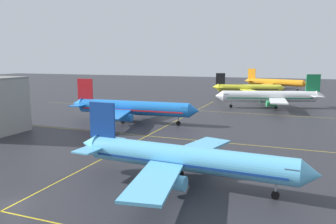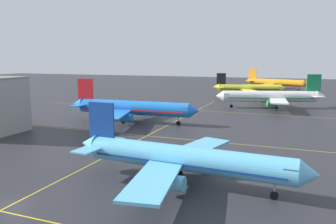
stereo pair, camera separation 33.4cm
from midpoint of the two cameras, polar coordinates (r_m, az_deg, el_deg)
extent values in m
plane|color=#28282D|center=(45.77, -25.24, -14.23)|extent=(600.00, 600.00, 0.00)
cylinder|color=#5BB7E5|center=(46.45, 2.97, -8.01)|extent=(29.85, 5.20, 3.53)
cone|color=#5BB7E5|center=(43.64, 23.36, -9.90)|extent=(2.60, 3.59, 3.46)
cone|color=#5BB7E5|center=(54.17, -13.43, -5.36)|extent=(3.15, 3.51, 3.35)
cube|color=navy|center=(51.91, -11.47, -1.40)|extent=(4.47, 0.58, 5.57)
cube|color=#5BB7E5|center=(50.89, -13.59, -6.30)|extent=(3.24, 4.99, 0.22)
cube|color=#5BB7E5|center=(55.24, -10.06, -4.97)|extent=(3.24, 4.99, 0.22)
cube|color=#5BB7E5|center=(40.15, -2.45, -11.64)|extent=(6.89, 14.49, 0.37)
cube|color=#5BB7E5|center=(54.03, 5.08, -6.19)|extent=(8.31, 14.70, 0.37)
cylinder|color=#5BB7E5|center=(42.73, 0.80, -12.05)|extent=(3.26, 2.12, 1.95)
cylinder|color=#5BB7E5|center=(51.25, 5.12, -8.45)|extent=(3.26, 2.12, 1.95)
cube|color=#385166|center=(43.52, 20.56, -9.07)|extent=(1.85, 3.33, 0.65)
cube|color=navy|center=(46.58, 2.97, -8.53)|extent=(27.48, 5.10, 0.33)
cylinder|color=#99999E|center=(44.57, 17.92, -12.30)|extent=(0.26, 0.26, 1.53)
cylinder|color=black|center=(44.94, 17.86, -13.52)|extent=(1.04, 0.47, 1.02)
cylinder|color=#99999E|center=(45.75, -0.38, -11.28)|extent=(0.26, 0.26, 1.53)
cylinder|color=black|center=(46.11, -0.37, -12.47)|extent=(1.04, 0.47, 1.02)
cylinder|color=#99999E|center=(49.93, 1.95, -9.51)|extent=(0.26, 0.26, 1.53)
cylinder|color=black|center=(50.27, 1.94, -10.62)|extent=(1.04, 0.47, 1.02)
cylinder|color=blue|center=(92.46, -6.14, 0.75)|extent=(32.53, 5.36, 3.85)
cone|color=blue|center=(86.79, 4.46, 0.23)|extent=(2.80, 3.89, 3.77)
cone|color=blue|center=(101.00, -15.40, 1.41)|extent=(3.41, 3.80, 3.65)
cube|color=red|center=(99.11, -14.23, 3.85)|extent=(4.87, 0.59, 6.07)
cube|color=blue|center=(97.33, -15.34, 1.13)|extent=(3.48, 5.41, 0.24)
cube|color=blue|center=(102.40, -13.47, 1.59)|extent=(3.48, 5.41, 0.24)
cube|color=blue|center=(85.34, -9.13, -0.42)|extent=(8.94, 16.02, 0.40)
cube|color=blue|center=(100.75, -4.65, 1.11)|extent=(7.65, 15.83, 0.40)
cylinder|color=blue|center=(87.97, -7.41, -0.97)|extent=(3.54, 2.28, 2.13)
cylinder|color=blue|center=(97.43, -4.74, 0.05)|extent=(3.54, 2.28, 2.13)
cube|color=#385166|center=(87.28, 2.98, 0.67)|extent=(1.99, 3.62, 0.71)
cube|color=red|center=(92.53, -6.14, 0.45)|extent=(29.94, 5.27, 0.36)
cylinder|color=#99999E|center=(88.32, 1.69, -1.22)|extent=(0.28, 0.28, 1.67)
cylinder|color=black|center=(88.52, 1.69, -1.93)|extent=(1.13, 0.51, 1.11)
cylinder|color=#99999E|center=(91.36, -7.95, -0.96)|extent=(0.28, 0.28, 1.67)
cylinder|color=black|center=(91.56, -7.94, -1.65)|extent=(1.13, 0.51, 1.11)
cylinder|color=#99999E|center=(96.04, -6.57, -0.44)|extent=(0.28, 0.28, 1.67)
cylinder|color=black|center=(96.23, -6.56, -1.10)|extent=(1.13, 0.51, 1.11)
cylinder|color=white|center=(125.16, 16.92, 2.62)|extent=(32.78, 13.93, 3.94)
cone|color=white|center=(122.09, 8.71, 2.76)|extent=(3.75, 4.50, 3.86)
cone|color=white|center=(130.72, 24.72, 2.63)|extent=(4.31, 4.58, 3.74)
cube|color=#197F47|center=(129.38, 23.74, 4.62)|extent=(4.85, 1.88, 6.22)
cube|color=white|center=(132.82, 23.35, 2.80)|extent=(4.81, 6.15, 0.25)
cube|color=white|center=(127.04, 24.32, 2.49)|extent=(4.81, 6.15, 0.25)
cube|color=white|center=(133.98, 16.44, 2.78)|extent=(12.42, 16.17, 0.41)
cube|color=white|center=(117.03, 18.42, 1.82)|extent=(6.95, 16.02, 0.41)
cylinder|color=#2D9956|center=(130.54, 16.23, 2.03)|extent=(4.02, 3.15, 2.18)
cylinder|color=#2D9956|center=(120.15, 17.39, 1.40)|extent=(4.02, 3.15, 2.18)
cube|color=#385166|center=(122.29, 9.83, 3.01)|extent=(2.89, 4.02, 0.73)
cube|color=#197F47|center=(125.21, 16.91, 2.40)|extent=(30.26, 13.15, 0.37)
cylinder|color=#99999E|center=(122.92, 10.75, 1.55)|extent=(0.29, 0.29, 1.71)
cylinder|color=black|center=(123.07, 10.74, 1.03)|extent=(1.23, 0.79, 1.14)
cylinder|color=#99999E|center=(128.55, 17.48, 1.62)|extent=(0.29, 0.29, 1.71)
cylinder|color=black|center=(128.70, 17.45, 1.11)|extent=(1.23, 0.79, 1.14)
cylinder|color=#99999E|center=(123.39, 18.09, 1.29)|extent=(0.29, 0.29, 1.71)
cylinder|color=black|center=(123.54, 18.07, 0.77)|extent=(1.23, 0.79, 1.14)
cylinder|color=yellow|center=(165.09, 13.79, 4.06)|extent=(29.38, 11.69, 3.51)
cone|color=yellow|center=(168.40, 19.18, 3.91)|extent=(3.28, 3.98, 3.44)
cone|color=yellow|center=(163.24, 8.13, 4.31)|extent=(3.78, 4.04, 3.34)
cube|color=black|center=(163.13, 9.01, 5.68)|extent=(4.35, 1.57, 5.55)
cube|color=yellow|center=(160.62, 8.88, 4.21)|extent=(4.19, 5.45, 0.22)
cube|color=yellow|center=(166.13, 8.74, 4.37)|extent=(4.19, 5.45, 0.22)
cube|color=yellow|center=(157.26, 13.90, 3.62)|extent=(10.82, 14.49, 0.37)
cube|color=yellow|center=(172.73, 13.06, 4.11)|extent=(5.84, 14.19, 0.37)
cylinder|color=black|center=(160.55, 14.10, 3.29)|extent=(3.56, 2.75, 1.94)
cylinder|color=black|center=(170.00, 13.57, 3.61)|extent=(3.56, 2.75, 1.94)
cube|color=#385166|center=(167.84, 18.48, 4.11)|extent=(2.51, 3.57, 0.65)
cube|color=black|center=(165.13, 13.78, 3.91)|extent=(27.12, 11.06, 0.33)
cylinder|color=#99999E|center=(167.64, 17.82, 3.18)|extent=(0.26, 0.26, 1.53)
cylinder|color=black|center=(167.74, 17.80, 2.84)|extent=(1.09, 0.69, 1.02)
cylinder|color=#99999E|center=(162.64, 13.25, 3.21)|extent=(0.26, 0.26, 1.53)
cylinder|color=black|center=(162.75, 13.23, 2.85)|extent=(1.09, 0.69, 1.02)
cylinder|color=#99999E|center=(167.37, 13.00, 3.38)|extent=(0.26, 0.26, 1.53)
cylinder|color=black|center=(167.47, 12.99, 3.03)|extent=(1.09, 0.69, 1.02)
cylinder|color=orange|center=(205.29, 18.02, 4.91)|extent=(31.85, 13.86, 3.83)
cone|color=orange|center=(199.62, 22.69, 4.54)|extent=(3.68, 4.40, 3.76)
cone|color=orange|center=(212.36, 13.54, 5.33)|extent=(4.22, 4.48, 3.64)
cube|color=orange|center=(211.01, 14.23, 6.46)|extent=(4.71, 1.88, 6.06)
cube|color=orange|center=(208.72, 13.70, 5.26)|extent=(4.72, 6.00, 0.24)
cube|color=orange|center=(214.18, 14.41, 5.33)|extent=(4.72, 6.00, 0.24)
cube|color=orange|center=(197.77, 16.82, 4.65)|extent=(6.91, 15.63, 0.40)
cube|color=orange|center=(213.68, 18.60, 4.86)|extent=(12.20, 15.71, 0.40)
cylinder|color=#333338|center=(200.48, 17.49, 4.29)|extent=(3.93, 3.10, 2.12)
cylinder|color=#333338|center=(210.24, 18.57, 4.44)|extent=(3.93, 3.10, 2.12)
cube|color=#385166|center=(200.26, 22.07, 4.75)|extent=(2.84, 3.92, 0.71)
cube|color=orange|center=(205.32, 18.01, 4.77)|extent=(29.41, 13.08, 0.36)
cylinder|color=#99999E|center=(201.08, 21.47, 3.94)|extent=(0.28, 0.28, 1.67)
cylinder|color=black|center=(201.17, 21.45, 3.62)|extent=(1.20, 0.78, 1.11)
cylinder|color=#99999E|center=(203.78, 17.18, 4.22)|extent=(0.28, 0.28, 1.67)
cylinder|color=black|center=(203.87, 17.17, 3.91)|extent=(1.20, 0.78, 1.11)
cylinder|color=#99999E|center=(208.64, 17.73, 4.30)|extent=(0.28, 0.28, 1.67)
cylinder|color=black|center=(208.72, 17.72, 4.00)|extent=(1.20, 0.78, 1.11)
cube|color=yellow|center=(44.54, -27.14, -15.02)|extent=(126.35, 0.20, 0.01)
cube|color=yellow|center=(76.45, -3.79, -4.14)|extent=(126.35, 0.20, 0.01)
cube|color=yellow|center=(114.29, 4.79, 0.26)|extent=(126.35, 0.20, 0.01)
cube|color=yellow|center=(76.45, -3.79, -4.14)|extent=(0.20, 135.20, 0.01)
camera|label=1|loc=(0.17, -90.12, -0.02)|focal=35.25mm
camera|label=2|loc=(0.17, 89.88, 0.02)|focal=35.25mm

